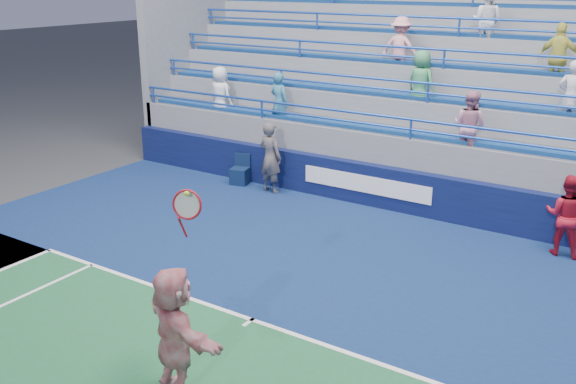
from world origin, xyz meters
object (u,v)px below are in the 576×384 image
Objects in this scene: judge_chair at (240,175)px; tennis_player at (175,332)px; line_judge at (270,157)px; ball_girl at (566,215)px.

judge_chair is 0.27× the size of tennis_player.
ball_girl is (7.64, -0.05, -0.09)m from line_judge.
ball_girl reaches higher than judge_chair.
ball_girl is (3.61, 8.12, -0.09)m from tennis_player.
line_judge is 7.64m from ball_girl.
tennis_player is at bearing 122.67° from line_judge.
judge_chair is at bearing 121.88° from tennis_player.
ball_girl is at bearing 66.01° from tennis_player.
line_judge is (1.12, -0.10, 0.71)m from judge_chair.
judge_chair is at bearing 0.61° from ball_girl.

